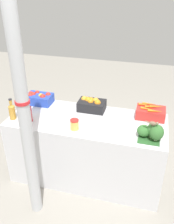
% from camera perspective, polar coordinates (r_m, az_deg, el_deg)
% --- Properties ---
extents(ground_plane, '(10.00, 10.00, 0.00)m').
position_cam_1_polar(ground_plane, '(3.43, -0.00, -13.93)').
color(ground_plane, gray).
extents(market_table, '(1.84, 0.77, 0.84)m').
position_cam_1_polar(market_table, '(3.16, -0.00, -8.31)').
color(market_table, silver).
rests_on(market_table, ground_plane).
extents(support_pole, '(0.13, 0.13, 2.46)m').
position_cam_1_polar(support_pole, '(2.32, -14.20, -0.37)').
color(support_pole, '#B7BABF').
rests_on(support_pole, ground_plane).
extents(apple_crate, '(0.33, 0.22, 0.15)m').
position_cam_1_polar(apple_crate, '(3.32, -10.91, 3.14)').
color(apple_crate, '#2847B7').
rests_on(apple_crate, market_table).
extents(orange_crate, '(0.33, 0.22, 0.16)m').
position_cam_1_polar(orange_crate, '(3.10, 1.00, 1.83)').
color(orange_crate, black).
rests_on(orange_crate, market_table).
extents(carrot_crate, '(0.33, 0.22, 0.16)m').
position_cam_1_polar(carrot_crate, '(3.02, 14.33, -0.11)').
color(carrot_crate, red).
rests_on(carrot_crate, market_table).
extents(broccoli_pile, '(0.27, 0.20, 0.19)m').
position_cam_1_polar(broccoli_pile, '(2.62, 14.50, -4.37)').
color(broccoli_pile, '#2D602D').
rests_on(broccoli_pile, market_table).
extents(juice_bottle_amber, '(0.07, 0.07, 0.26)m').
position_cam_1_polar(juice_bottle_amber, '(3.01, -16.77, 0.25)').
color(juice_bottle_amber, gold).
rests_on(juice_bottle_amber, market_table).
extents(juice_bottle_cloudy, '(0.06, 0.06, 0.23)m').
position_cam_1_polar(juice_bottle_cloudy, '(2.97, -14.98, -0.13)').
color(juice_bottle_cloudy, beige).
rests_on(juice_bottle_cloudy, market_table).
extents(juice_bottle_ruby, '(0.07, 0.07, 0.26)m').
position_cam_1_polar(juice_bottle_ruby, '(2.91, -13.10, -0.20)').
color(juice_bottle_ruby, '#B2333D').
rests_on(juice_bottle_ruby, market_table).
extents(pickle_jar, '(0.10, 0.10, 0.12)m').
position_cam_1_polar(pickle_jar, '(2.72, -2.87, -2.86)').
color(pickle_jar, '#DBBC56').
rests_on(pickle_jar, market_table).
extents(sparrow_bird, '(0.14, 0.05, 0.05)m').
position_cam_1_polar(sparrow_bird, '(2.52, 14.91, -2.52)').
color(sparrow_bird, '#4C3D2D').
rests_on(sparrow_bird, broccoli_pile).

